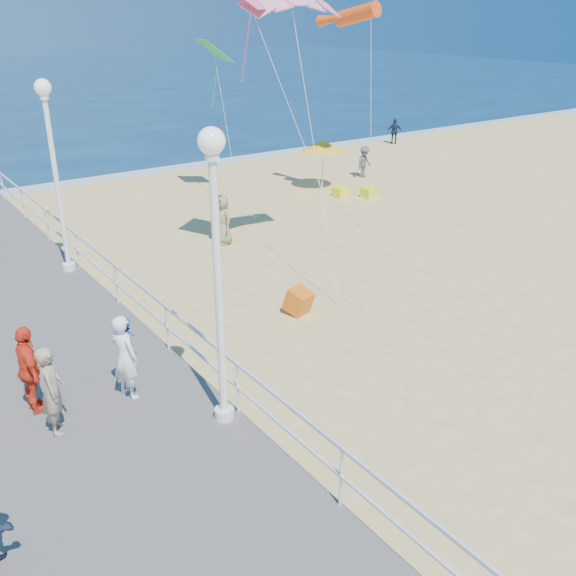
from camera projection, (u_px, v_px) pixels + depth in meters
ground at (425, 354)px, 14.88m from camera, size 160.00×160.00×0.00m
surf_line at (106, 178)px, 30.23m from camera, size 160.00×1.20×0.04m
boardwalk at (115, 470)px, 10.84m from camera, size 5.00×44.00×0.40m
railing at (237, 373)px, 11.71m from camera, size 0.05×42.00×0.55m
lamp_post_mid at (217, 253)px, 10.59m from camera, size 0.44×0.44×5.32m
lamp_post_far at (53, 158)px, 17.33m from camera, size 0.44×0.44×5.32m
woman_holding_toddler at (125, 357)px, 12.23m from camera, size 0.59×0.73×1.73m
toddler_held at (127, 336)px, 12.28m from camera, size 0.37×0.42×0.73m
spectator_3 at (29, 370)px, 11.76m from camera, size 0.45×1.03×1.75m
spectator_6 at (52, 390)px, 11.21m from camera, size 0.58×0.71×1.69m
beach_walker_a at (364, 162)px, 30.22m from camera, size 1.07×0.79×1.48m
beach_walker_b at (395, 131)px, 37.79m from camera, size 0.89×0.81×1.46m
beach_walker_c at (222, 219)px, 21.57m from camera, size 0.66×0.91×1.71m
box_kite at (299, 303)px, 16.74m from camera, size 0.74×0.84×0.74m
beach_umbrella at (323, 146)px, 27.79m from camera, size 1.90×1.90×2.14m
beach_chair_left at (341, 192)px, 27.31m from camera, size 0.55×0.55×0.40m
beach_chair_right at (369, 193)px, 27.21m from camera, size 0.55×0.55×0.40m
kite_windsock at (357, 14)px, 23.10m from camera, size 1.07×3.03×1.16m
kite_diamond_green at (214, 50)px, 24.62m from camera, size 1.31×1.53×0.83m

